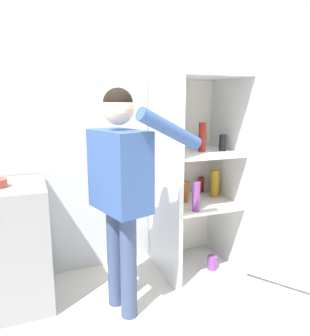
% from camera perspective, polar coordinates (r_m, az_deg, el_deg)
% --- Properties ---
extents(ground_plane, '(12.00, 12.00, 0.00)m').
position_cam_1_polar(ground_plane, '(2.57, 9.01, -23.57)').
color(ground_plane, beige).
extents(wall_back, '(7.00, 0.06, 2.55)m').
position_cam_1_polar(wall_back, '(2.98, 0.07, 7.83)').
color(wall_back, silver).
rests_on(wall_back, ground_plane).
extents(refrigerator, '(1.04, 1.20, 1.69)m').
position_cam_1_polar(refrigerator, '(2.81, 10.28, -1.62)').
color(refrigerator, silver).
rests_on(refrigerator, ground_plane).
extents(person, '(0.71, 0.57, 1.56)m').
position_cam_1_polar(person, '(2.19, -5.97, -1.64)').
color(person, '#384770').
rests_on(person, ground_plane).
extents(counter, '(0.65, 0.58, 0.90)m').
position_cam_1_polar(counter, '(2.64, -25.16, -12.39)').
color(counter, gray).
rests_on(counter, ground_plane).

